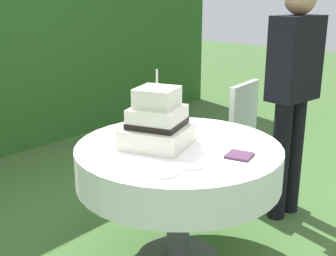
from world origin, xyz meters
TOP-DOWN VIEW (x-y plane):
  - cake_table at (0.00, 0.00)m, footprint 1.15×1.15m
  - wedding_cake at (-0.07, 0.09)m, footprint 0.42×0.42m
  - serving_plate_near at (-0.35, -0.20)m, footprint 0.14×0.14m
  - serving_plate_far at (0.31, 0.06)m, footprint 0.11×0.11m
  - serving_plate_left at (-0.20, -0.24)m, footprint 0.12×0.12m
  - napkin_stack at (0.07, -0.35)m, footprint 0.15×0.15m
  - garden_chair at (1.03, 0.32)m, footprint 0.43×0.43m
  - standing_person at (0.95, -0.21)m, footprint 0.39×0.25m

SIDE VIEW (x-z plane):
  - garden_chair at x=1.03m, z-range 0.10..0.99m
  - cake_table at x=0.00m, z-range 0.25..0.98m
  - serving_plate_near at x=-0.35m, z-range 0.73..0.74m
  - serving_plate_far at x=0.31m, z-range 0.73..0.74m
  - serving_plate_left at x=-0.20m, z-range 0.73..0.74m
  - napkin_stack at x=0.07m, z-range 0.73..0.74m
  - wedding_cake at x=-0.07m, z-range 0.65..1.07m
  - standing_person at x=0.95m, z-range 0.13..1.73m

